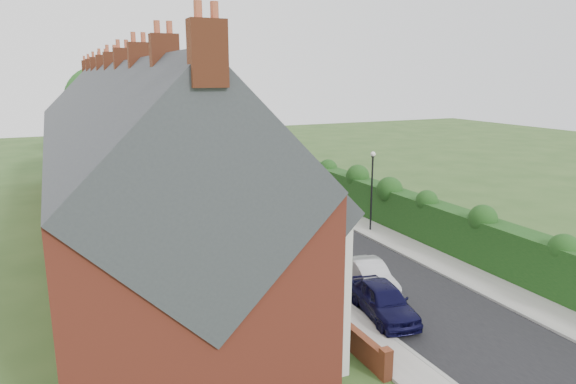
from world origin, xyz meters
name	(u,v)px	position (x,y,z in m)	size (l,w,h in m)	color
ground	(359,259)	(0.00, 0.00, 0.00)	(140.00, 140.00, 0.00)	#2D4C1E
road	(272,212)	(-0.50, 11.00, 0.01)	(6.00, 58.00, 0.02)	black
pavement_hedge_side	(321,205)	(3.60, 11.00, 0.06)	(2.20, 58.00, 0.12)	#989690
pavement_house_side	(221,217)	(-4.35, 11.00, 0.06)	(1.70, 58.00, 0.12)	#989690
kerb_hedge_side	(309,207)	(2.55, 11.00, 0.07)	(0.18, 58.00, 0.13)	#9A9A95
kerb_house_side	(232,216)	(-3.55, 11.00, 0.07)	(0.18, 58.00, 0.13)	#9A9A95
hedge	(342,184)	(5.40, 11.00, 1.60)	(2.10, 58.00, 2.85)	#123A12
terrace_row	(122,164)	(-10.87, 9.98, 4.47)	(9.05, 40.50, 11.50)	maroon
garden_wall_row	(211,217)	(-5.35, 10.00, 0.46)	(0.35, 40.35, 1.10)	brown
lamppost	(372,181)	(3.40, 4.00, 3.30)	(0.32, 0.32, 5.16)	black
tree_far_left	(159,110)	(-2.65, 40.08, 5.71)	(7.14, 6.80, 9.29)	#332316
tree_far_right	(204,103)	(3.39, 42.08, 6.31)	(7.98, 7.60, 10.31)	#332316
tree_far_back	(104,102)	(-8.59, 43.08, 6.62)	(8.40, 8.00, 10.82)	#332316
car_navy	(383,300)	(-2.77, -6.20, 0.72)	(1.70, 4.24, 1.44)	black
car_silver_a	(369,275)	(-1.72, -3.58, 0.66)	(1.39, 3.99, 1.32)	#AFAFB4
car_silver_b	(273,230)	(-3.00, 4.89, 0.69)	(2.30, 4.98, 1.39)	#A7AAAF
car_white	(251,211)	(-2.61, 9.58, 0.70)	(1.95, 4.79, 1.39)	white
car_green	(236,197)	(-2.17, 13.99, 0.64)	(1.51, 3.75, 1.28)	black
car_red	(210,187)	(-3.00, 18.20, 0.66)	(1.39, 3.98, 1.31)	maroon
car_beige	(207,174)	(-1.64, 24.00, 0.65)	(2.16, 4.69, 1.30)	tan
car_grey	(176,163)	(-3.00, 30.66, 0.77)	(2.17, 5.34, 1.55)	#595B60
car_black	(166,156)	(-2.92, 35.96, 0.70)	(1.66, 4.13, 1.41)	black
horse	(260,195)	(-0.58, 13.05, 0.88)	(0.95, 2.08, 1.76)	#443219
horse_cart	(250,183)	(-0.58, 15.29, 1.34)	(1.47, 3.26, 2.35)	black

